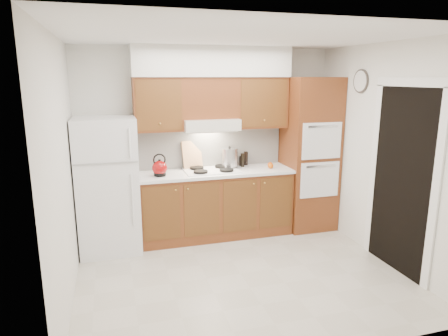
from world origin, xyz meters
name	(u,v)px	position (x,y,z in m)	size (l,w,h in m)	color
floor	(240,274)	(0.00, 0.00, 0.00)	(3.60, 3.60, 0.00)	#BEB6A6
ceiling	(243,36)	(0.00, 0.00, 2.60)	(3.60, 3.60, 0.00)	white
wall_back	(208,142)	(0.00, 1.50, 1.30)	(3.60, 0.02, 2.60)	silver
wall_left	(62,174)	(-1.80, 0.00, 1.30)	(0.02, 3.00, 2.60)	silver
wall_right	(384,154)	(1.80, 0.00, 1.30)	(0.02, 3.00, 2.60)	silver
fridge	(108,185)	(-1.41, 1.14, 0.86)	(0.75, 0.72, 1.72)	white
base_cabinets	(215,205)	(0.02, 1.20, 0.45)	(2.11, 0.60, 0.90)	brown
countertop	(215,172)	(0.03, 1.19, 0.92)	(2.13, 0.62, 0.04)	white
backsplash	(210,147)	(0.02, 1.49, 1.22)	(2.11, 0.03, 0.56)	white
oven_cabinet	(309,154)	(1.44, 1.18, 1.10)	(0.70, 0.65, 2.20)	brown
upper_cab_left	(158,104)	(-0.71, 1.33, 1.85)	(0.63, 0.33, 0.70)	brown
upper_cab_right	(260,103)	(0.72, 1.33, 1.85)	(0.73, 0.33, 0.70)	brown
range_hood	(210,124)	(-0.02, 1.27, 1.57)	(0.75, 0.45, 0.15)	silver
upper_cab_over_hood	(209,98)	(-0.02, 1.33, 1.92)	(0.75, 0.33, 0.55)	brown
soffit	(212,62)	(0.03, 1.32, 2.40)	(2.13, 0.36, 0.40)	silver
cooktop	(212,170)	(-0.02, 1.21, 0.95)	(0.74, 0.50, 0.01)	white
doorway	(401,182)	(1.79, -0.35, 1.05)	(0.02, 0.90, 2.10)	black
wall_clock	(361,81)	(1.79, 0.55, 2.15)	(0.30, 0.30, 0.02)	#3F3833
kettle	(160,168)	(-0.75, 1.11, 1.05)	(0.20, 0.20, 0.20)	maroon
cutting_board	(192,154)	(-0.25, 1.44, 1.14)	(0.29, 0.02, 0.39)	tan
stock_pot	(230,157)	(0.27, 1.31, 1.09)	(0.23, 0.23, 0.24)	#B0AFB4
condiment_a	(243,160)	(0.47, 1.34, 1.04)	(0.05, 0.05, 0.20)	black
condiment_b	(246,158)	(0.55, 1.44, 1.04)	(0.06, 0.06, 0.20)	black
condiment_c	(241,161)	(0.47, 1.40, 1.01)	(0.05, 0.05, 0.14)	black
orange_near	(271,166)	(0.81, 1.12, 0.98)	(0.08, 0.08, 0.08)	#E45E0C
orange_far	(270,165)	(0.84, 1.19, 0.98)	(0.07, 0.07, 0.07)	#DE4A0B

